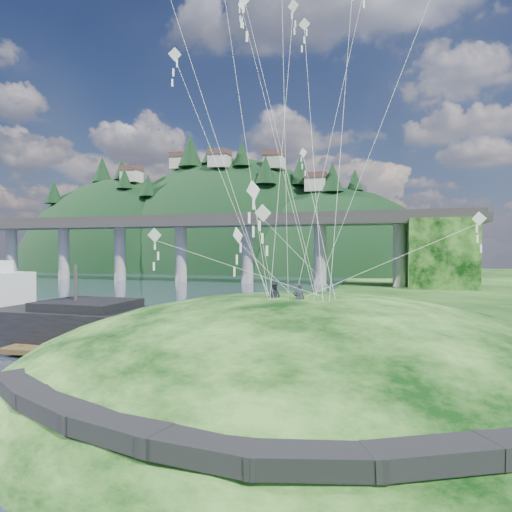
# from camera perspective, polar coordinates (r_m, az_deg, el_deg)

# --- Properties ---
(ground) EXTENTS (320.00, 320.00, 0.00)m
(ground) POSITION_cam_1_polar(r_m,az_deg,el_deg) (26.92, -12.26, -15.25)
(ground) COLOR black
(ground) RESTS_ON ground
(grass_hill) EXTENTS (36.00, 32.00, 13.00)m
(grass_hill) POSITION_cam_1_polar(r_m,az_deg,el_deg) (26.66, 6.20, -18.78)
(grass_hill) COLOR black
(grass_hill) RESTS_ON ground
(footpath) EXTENTS (22.29, 5.84, 0.83)m
(footpath) POSITION_cam_1_polar(r_m,az_deg,el_deg) (14.89, -4.39, -20.43)
(footpath) COLOR black
(footpath) RESTS_ON ground
(bridge) EXTENTS (160.00, 11.00, 15.00)m
(bridge) POSITION_cam_1_polar(r_m,az_deg,el_deg) (100.59, -6.50, 2.24)
(bridge) COLOR #2D2B2B
(bridge) RESTS_ON ground
(far_ridge) EXTENTS (153.00, 70.00, 94.50)m
(far_ridge) POSITION_cam_1_polar(r_m,az_deg,el_deg) (156.02, -4.90, -4.51)
(far_ridge) COLOR black
(far_ridge) RESTS_ON ground
(work_barge) EXTENTS (24.24, 7.08, 8.44)m
(work_barge) POSITION_cam_1_polar(r_m,az_deg,el_deg) (42.92, -28.92, -6.36)
(work_barge) COLOR black
(work_barge) RESTS_ON ground
(wooden_dock) EXTENTS (14.12, 2.97, 1.00)m
(wooden_dock) POSITION_cam_1_polar(r_m,az_deg,el_deg) (33.12, -19.23, -11.40)
(wooden_dock) COLOR #3C2F18
(wooden_dock) RESTS_ON ground
(kite_flyers) EXTENTS (2.18, 1.13, 1.60)m
(kite_flyers) POSITION_cam_1_polar(r_m,az_deg,el_deg) (23.69, 3.33, -3.33)
(kite_flyers) COLOR #272935
(kite_flyers) RESTS_ON ground
(kite_swarm) EXTENTS (18.81, 17.33, 20.82)m
(kite_swarm) POSITION_cam_1_polar(r_m,az_deg,el_deg) (26.64, 3.33, 23.36)
(kite_swarm) COLOR silver
(kite_swarm) RESTS_ON ground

